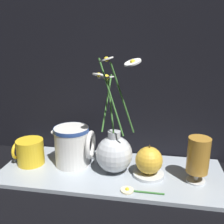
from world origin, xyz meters
The scene contains 9 objects.
ground_plane centered at (0.00, 0.00, 0.00)m, with size 6.00×6.00×0.00m, color black.
shelf centered at (0.00, 0.00, 0.01)m, with size 0.70×0.27×0.01m.
vase_with_flowers centered at (0.01, 0.00, 0.08)m, with size 0.16×0.15×0.36m.
yellow_mug centered at (-0.27, 0.00, 0.05)m, with size 0.10×0.09×0.08m.
ceramic_pitcher centered at (-0.13, 0.02, 0.08)m, with size 0.14×0.11×0.14m.
tea_glass centered at (0.25, -0.02, 0.09)m, with size 0.06×0.06×0.14m.
saucer_plate centered at (0.12, -0.01, 0.02)m, with size 0.09×0.09×0.01m.
orange_fruit centered at (0.12, -0.01, 0.06)m, with size 0.08×0.08×0.09m.
loose_daisy centered at (0.08, -0.10, 0.02)m, with size 0.12×0.04×0.01m.
Camera 1 is at (0.12, -0.69, 0.41)m, focal length 40.00 mm.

